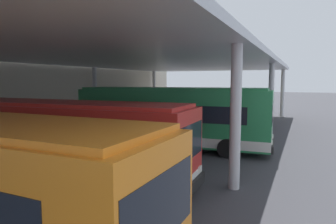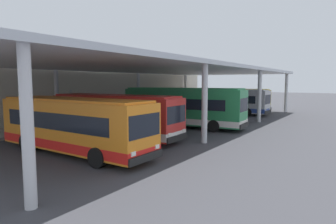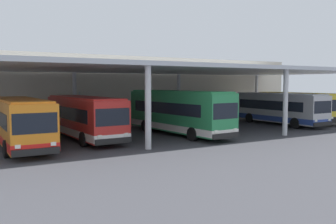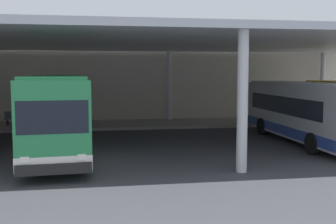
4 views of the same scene
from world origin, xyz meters
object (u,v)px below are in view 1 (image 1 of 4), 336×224
bench_waiting (9,134)px  bus_middle_bay (172,117)px  bus_far_bay (214,105)px  bus_second_bay (61,141)px  bus_departing (216,102)px  trash_bin (47,128)px

bench_waiting → bus_middle_bay: bearing=-70.2°
bus_middle_bay → bus_far_bay: size_ratio=1.09×
bus_second_bay → bench_waiting: 9.13m
bus_departing → bus_second_bay: bearing=-178.6°
bus_far_bay → trash_bin: (-13.27, 8.32, -0.98)m
bench_waiting → trash_bin: bearing=-4.2°
bus_middle_bay → trash_bin: (-0.64, 9.28, -1.16)m
bus_far_bay → bench_waiting: 18.20m
bus_middle_bay → bus_departing: bus_middle_bay is taller
bench_waiting → trash_bin: (2.78, -0.20, 0.01)m
bus_middle_bay → bench_waiting: bus_middle_bay is taller
bench_waiting → bus_departing: bearing=-20.7°
bus_second_bay → bus_far_bay: 20.04m
bench_waiting → bus_second_bay: bearing=-116.1°
bus_far_bay → trash_bin: bus_far_bay is taller
bus_middle_bay → bus_departing: size_ratio=1.07×
bench_waiting → trash_bin: 2.78m
bus_middle_bay → bus_departing: bearing=6.6°
bus_second_bay → bus_far_bay: (20.04, -0.36, 0.00)m
bus_second_bay → bus_middle_bay: bus_middle_bay is taller
bus_middle_bay → bench_waiting: 10.15m
bus_departing → bus_far_bay: bearing=-166.5°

